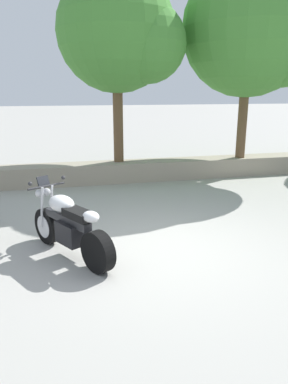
# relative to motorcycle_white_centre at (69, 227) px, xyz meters

# --- Properties ---
(ground_plane) EXTENTS (120.00, 120.00, 0.00)m
(ground_plane) POSITION_rel_motorcycle_white_centre_xyz_m (1.42, -0.09, -0.49)
(ground_plane) COLOR #A3A099
(stone_wall) EXTENTS (36.00, 0.80, 0.55)m
(stone_wall) POSITION_rel_motorcycle_white_centre_xyz_m (1.42, 4.71, -0.21)
(stone_wall) COLOR gray
(stone_wall) RESTS_ON ground
(motorcycle_white_centre) EXTENTS (1.21, 1.86, 1.18)m
(motorcycle_white_centre) POSITION_rel_motorcycle_white_centre_xyz_m (0.00, 0.00, 0.00)
(motorcycle_white_centre) COLOR black
(motorcycle_white_centre) RESTS_ON ground
(leafy_tree_far_left) EXTENTS (3.34, 3.19, 5.09)m
(leafy_tree_far_left) POSITION_rel_motorcycle_white_centre_xyz_m (1.79, 4.75, 3.48)
(leafy_tree_far_left) COLOR brown
(leafy_tree_far_left) RESTS_ON stone_wall
(leafy_tree_mid_left) EXTENTS (3.98, 3.79, 5.57)m
(leafy_tree_mid_left) POSITION_rel_motorcycle_white_centre_xyz_m (5.55, 4.47, 3.65)
(leafy_tree_mid_left) COLOR brown
(leafy_tree_mid_left) RESTS_ON stone_wall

